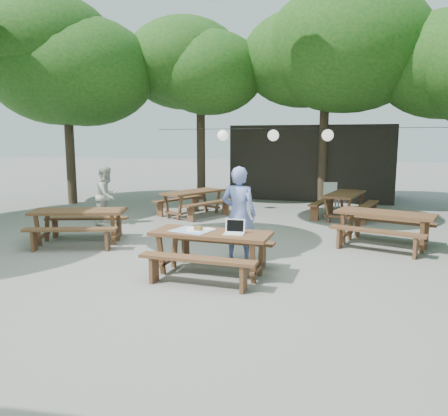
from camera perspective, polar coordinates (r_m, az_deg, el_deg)
ground at (r=7.88m, az=-1.41°, el=-7.93°), size 80.00×80.00×0.00m
pavilion at (r=17.74m, az=11.60°, el=5.95°), size 6.00×3.00×2.80m
main_picnic_table at (r=7.44m, az=-1.69°, el=-5.85°), size 2.00×1.58×0.75m
picnic_table_nw at (r=10.16m, az=-18.38°, el=-2.27°), size 2.33×2.15×0.75m
picnic_table_ne at (r=9.98m, az=20.18°, el=-2.57°), size 2.24×2.02×0.75m
picnic_table_far_w at (r=13.16m, az=-4.06°, el=0.66°), size 2.20×2.37×0.75m
picnic_table_far_e at (r=13.12m, az=15.44°, el=0.33°), size 1.92×2.17×0.75m
woman at (r=8.13m, az=1.94°, el=-0.85°), size 0.66×0.43×1.80m
second_person at (r=12.16m, az=-15.03°, el=1.58°), size 0.63×0.79×1.57m
plastic_chair at (r=14.52m, az=13.80°, el=0.69°), size 0.55×0.55×0.90m
laptop at (r=7.18m, az=1.38°, el=-2.91°), size 0.36×0.29×0.24m
tabletop_clutter at (r=7.47m, az=-3.96°, el=-2.85°), size 0.75×0.67×0.08m
paper_lanterns at (r=13.38m, az=6.51°, el=9.43°), size 9.00×0.34×0.38m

